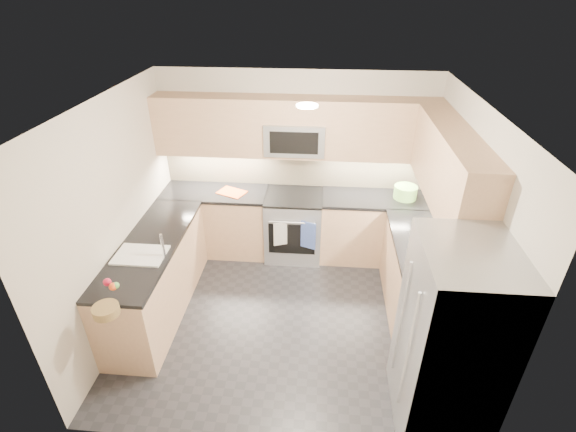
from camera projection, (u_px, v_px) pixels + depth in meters
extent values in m
cube|color=#232429|center=(285.00, 315.00, 4.94)|extent=(3.60, 3.20, 0.00)
cube|color=beige|center=(285.00, 104.00, 3.69)|extent=(3.60, 3.20, 0.02)
cube|color=#BCB3A4|center=(296.00, 164.00, 5.69)|extent=(3.60, 0.02, 2.50)
cube|color=#BCB3A4|center=(264.00, 342.00, 2.93)|extent=(3.60, 0.02, 2.50)
cube|color=#BCB3A4|center=(117.00, 217.00, 4.45)|extent=(0.02, 3.20, 2.50)
cube|color=#BCB3A4|center=(464.00, 232.00, 4.18)|extent=(0.02, 3.20, 2.50)
cube|color=tan|center=(217.00, 222.00, 5.92)|extent=(1.42, 0.60, 0.90)
cube|color=tan|center=(372.00, 229.00, 5.75)|extent=(1.42, 0.60, 0.90)
cube|color=tan|center=(418.00, 284.00, 4.73)|extent=(0.60, 1.70, 0.90)
cube|color=tan|center=(157.00, 278.00, 4.83)|extent=(0.60, 2.00, 0.90)
cube|color=black|center=(214.00, 192.00, 5.68)|extent=(1.42, 0.63, 0.04)
cube|color=black|center=(376.00, 199.00, 5.52)|extent=(1.42, 0.63, 0.04)
cube|color=black|center=(425.00, 250.00, 4.50)|extent=(0.63, 1.70, 0.04)
cube|color=black|center=(150.00, 244.00, 4.59)|extent=(0.63, 2.00, 0.04)
cube|color=tan|center=(295.00, 127.00, 5.25)|extent=(3.60, 0.35, 0.75)
cube|color=tan|center=(450.00, 168.00, 4.14)|extent=(0.35, 1.95, 0.75)
cube|color=tan|center=(296.00, 168.00, 5.72)|extent=(3.60, 0.01, 0.51)
cube|color=tan|center=(451.00, 215.00, 4.59)|extent=(0.01, 2.30, 0.51)
cube|color=#A7A9B0|center=(294.00, 226.00, 5.81)|extent=(0.76, 0.65, 0.91)
cube|color=black|center=(294.00, 197.00, 5.58)|extent=(0.76, 0.65, 0.03)
cube|color=black|center=(292.00, 239.00, 5.53)|extent=(0.62, 0.02, 0.45)
cylinder|color=#B2B5BA|center=(292.00, 223.00, 5.38)|extent=(0.60, 0.02, 0.02)
cube|color=#95989C|center=(295.00, 137.00, 5.29)|extent=(0.76, 0.40, 0.40)
cube|color=black|center=(294.00, 143.00, 5.12)|extent=(0.60, 0.01, 0.28)
cube|color=#9B9EA3|center=(450.00, 342.00, 3.39)|extent=(0.70, 0.90, 1.80)
cylinder|color=#B2B5BA|center=(408.00, 352.00, 3.24)|extent=(0.02, 0.02, 1.20)
cylinder|color=#B2B5BA|center=(401.00, 319.00, 3.55)|extent=(0.02, 0.02, 1.20)
cube|color=white|center=(142.00, 260.00, 4.39)|extent=(0.52, 0.38, 0.16)
cylinder|color=silver|center=(163.00, 246.00, 4.27)|extent=(0.03, 0.03, 0.28)
cylinder|color=#78BF52|center=(405.00, 192.00, 5.45)|extent=(0.39, 0.39, 0.17)
cube|color=#E94D15|center=(232.00, 192.00, 5.63)|extent=(0.43, 0.38, 0.01)
cylinder|color=olive|center=(106.00, 310.00, 3.59)|extent=(0.26, 0.26, 0.08)
sphere|color=#B71433|center=(107.00, 282.00, 3.81)|extent=(0.07, 0.07, 0.07)
sphere|color=#5CAC4A|center=(116.00, 286.00, 3.77)|extent=(0.06, 0.06, 0.06)
cube|color=silver|center=(280.00, 234.00, 5.45)|extent=(0.17, 0.07, 0.34)
cube|color=#39509C|center=(308.00, 235.00, 5.43)|extent=(0.20, 0.09, 0.39)
sphere|color=#F54E1B|center=(113.00, 287.00, 3.76)|extent=(0.07, 0.07, 0.07)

